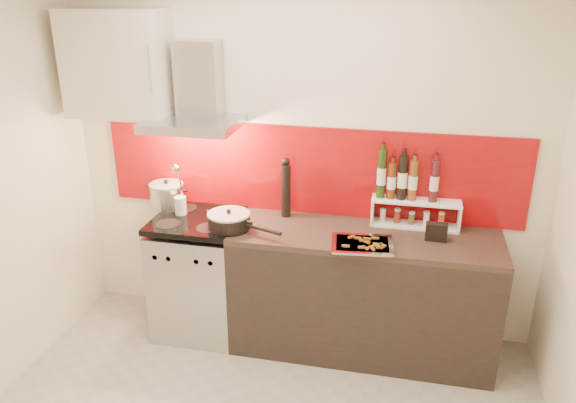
% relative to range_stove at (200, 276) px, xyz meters
% --- Properties ---
extents(back_wall, '(3.40, 0.02, 2.60)m').
position_rel_range_stove_xyz_m(back_wall, '(0.70, 0.30, 0.86)').
color(back_wall, silver).
rests_on(back_wall, ground).
extents(backsplash, '(3.00, 0.02, 0.64)m').
position_rel_range_stove_xyz_m(backsplash, '(0.75, 0.29, 0.78)').
color(backsplash, maroon).
rests_on(backsplash, back_wall).
extents(range_stove, '(0.60, 0.60, 0.91)m').
position_rel_range_stove_xyz_m(range_stove, '(0.00, 0.00, 0.00)').
color(range_stove, '#B7B7BA').
rests_on(range_stove, ground).
extents(counter, '(1.80, 0.60, 0.90)m').
position_rel_range_stove_xyz_m(counter, '(1.20, 0.00, 0.01)').
color(counter, black).
rests_on(counter, ground).
extents(range_hood, '(0.62, 0.50, 0.61)m').
position_rel_range_stove_xyz_m(range_hood, '(0.00, 0.14, 1.30)').
color(range_hood, '#B7B7BA').
rests_on(range_hood, back_wall).
extents(upper_cabinet, '(0.70, 0.35, 0.72)m').
position_rel_range_stove_xyz_m(upper_cabinet, '(-0.55, 0.13, 1.51)').
color(upper_cabinet, beige).
rests_on(upper_cabinet, back_wall).
extents(stock_pot, '(0.25, 0.25, 0.22)m').
position_rel_range_stove_xyz_m(stock_pot, '(-0.28, 0.15, 0.56)').
color(stock_pot, '#B7B7BA').
rests_on(stock_pot, range_stove).
extents(saute_pan, '(0.55, 0.30, 0.14)m').
position_rel_range_stove_xyz_m(saute_pan, '(0.29, -0.11, 0.52)').
color(saute_pan, black).
rests_on(saute_pan, range_stove).
extents(utensil_jar, '(0.08, 0.13, 0.40)m').
position_rel_range_stove_xyz_m(utensil_jar, '(-0.13, 0.03, 0.58)').
color(utensil_jar, silver).
rests_on(utensil_jar, range_stove).
extents(pepper_mill, '(0.07, 0.07, 0.44)m').
position_rel_range_stove_xyz_m(pepper_mill, '(0.61, 0.19, 0.67)').
color(pepper_mill, black).
rests_on(pepper_mill, counter).
extents(step_shelf, '(0.60, 0.16, 0.53)m').
position_rel_range_stove_xyz_m(step_shelf, '(1.46, 0.21, 0.68)').
color(step_shelf, white).
rests_on(step_shelf, counter).
extents(caddy_box, '(0.14, 0.07, 0.12)m').
position_rel_range_stove_xyz_m(caddy_box, '(1.65, 0.01, 0.52)').
color(caddy_box, black).
rests_on(caddy_box, counter).
extents(baking_tray, '(0.42, 0.34, 0.03)m').
position_rel_range_stove_xyz_m(baking_tray, '(1.20, -0.19, 0.47)').
color(baking_tray, silver).
rests_on(baking_tray, counter).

